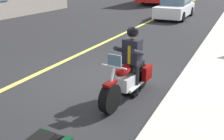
# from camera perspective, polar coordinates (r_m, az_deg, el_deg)

# --- Properties ---
(ground_plane) EXTENTS (80.00, 80.00, 0.00)m
(ground_plane) POSITION_cam_1_polar(r_m,az_deg,el_deg) (7.61, -2.33, -2.26)
(ground_plane) COLOR black
(lane_center_stripe) EXTENTS (60.00, 0.16, 0.01)m
(lane_center_stripe) POSITION_cam_1_polar(r_m,az_deg,el_deg) (8.68, -14.05, 0.01)
(lane_center_stripe) COLOR #E5DB4C
(lane_center_stripe) RESTS_ON ground_plane
(motorcycle_main) EXTENTS (2.22, 0.69, 1.26)m
(motorcycle_main) POSITION_cam_1_polar(r_m,az_deg,el_deg) (6.42, 3.42, -2.24)
(motorcycle_main) COLOR black
(motorcycle_main) RESTS_ON ground_plane
(rider_main) EXTENTS (0.65, 0.58, 1.74)m
(rider_main) POSITION_cam_1_polar(r_m,az_deg,el_deg) (6.39, 4.28, 3.18)
(rider_main) COLOR black
(rider_main) RESTS_ON ground_plane
(car_silver) EXTENTS (4.60, 1.92, 1.40)m
(car_silver) POSITION_cam_1_polar(r_m,az_deg,el_deg) (19.32, 13.38, 12.84)
(car_silver) COLOR white
(car_silver) RESTS_ON ground_plane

